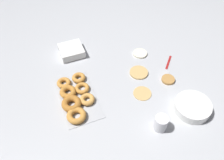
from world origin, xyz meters
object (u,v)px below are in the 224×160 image
object	(u,v)px
pancake_0	(139,73)
spatula	(165,72)
pancake_3	(168,80)
batter_bowl	(193,107)
pancake_1	(140,53)
donut_tray	(75,97)
container_stack	(71,51)
pancake_2	(142,93)
paper_cup	(161,123)

from	to	relation	value
pancake_0	spatula	xyz separation A→B (m)	(0.06, 0.16, -0.00)
pancake_3	batter_bowl	bearing A→B (deg)	2.45
pancake_1	spatula	distance (m)	0.23
donut_tray	container_stack	distance (m)	0.40
pancake_3	spatula	size ratio (longest dim) A/B	0.40
pancake_1	pancake_2	bearing A→B (deg)	-23.97
donut_tray	paper_cup	bearing A→B (deg)	46.33
donut_tray	container_stack	size ratio (longest dim) A/B	2.40
donut_tray	paper_cup	world-z (taller)	paper_cup
pancake_1	paper_cup	distance (m)	0.58
donut_tray	spatula	size ratio (longest dim) A/B	1.82
pancake_0	batter_bowl	bearing A→B (deg)	22.78
pancake_0	paper_cup	xyz separation A→B (m)	(0.40, -0.07, 0.04)
pancake_2	spatula	size ratio (longest dim) A/B	0.53
donut_tray	pancake_3	bearing A→B (deg)	82.75
pancake_2	batter_bowl	world-z (taller)	batter_bowl
pancake_2	paper_cup	size ratio (longest dim) A/B	1.20
batter_bowl	container_stack	world-z (taller)	same
pancake_0	pancake_1	distance (m)	0.18
pancake_0	paper_cup	world-z (taller)	paper_cup
pancake_3	donut_tray	bearing A→B (deg)	-97.25
pancake_1	pancake_3	xyz separation A→B (m)	(0.28, 0.06, 0.00)
batter_bowl	container_stack	xyz separation A→B (m)	(-0.71, -0.51, -0.00)
spatula	batter_bowl	bearing A→B (deg)	41.48
pancake_1	batter_bowl	xyz separation A→B (m)	(0.53, 0.07, 0.02)
pancake_0	pancake_2	distance (m)	0.17
pancake_1	pancake_2	world-z (taller)	pancake_1
donut_tray	paper_cup	distance (m)	0.51
batter_bowl	pancake_1	bearing A→B (deg)	-172.85
pancake_2	batter_bowl	size ratio (longest dim) A/B	0.54
donut_tray	pancake_1	bearing A→B (deg)	111.77
pancake_0	container_stack	world-z (taller)	container_stack
pancake_0	pancake_3	size ratio (longest dim) A/B	1.43
container_stack	paper_cup	xyz separation A→B (m)	(0.74, 0.28, 0.02)
pancake_0	paper_cup	bearing A→B (deg)	-10.15
pancake_1	batter_bowl	distance (m)	0.53
container_stack	donut_tray	bearing A→B (deg)	-12.44
container_stack	spatula	xyz separation A→B (m)	(0.40, 0.51, -0.02)
batter_bowl	paper_cup	xyz separation A→B (m)	(0.03, -0.22, 0.02)
container_stack	pancake_2	bearing A→B (deg)	30.78
pancake_0	pancake_1	xyz separation A→B (m)	(-0.16, 0.09, 0.00)
batter_bowl	pancake_0	bearing A→B (deg)	-157.22
pancake_2	spatula	world-z (taller)	pancake_2
donut_tray	paper_cup	size ratio (longest dim) A/B	4.14
batter_bowl	spatula	xyz separation A→B (m)	(-0.31, 0.01, -0.02)
donut_tray	pancake_0	bearing A→B (deg)	96.43
pancake_2	pancake_0	bearing A→B (deg)	161.07
pancake_1	donut_tray	bearing A→B (deg)	-68.23
batter_bowl	container_stack	bearing A→B (deg)	-144.44
paper_cup	pancake_3	bearing A→B (deg)	142.16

